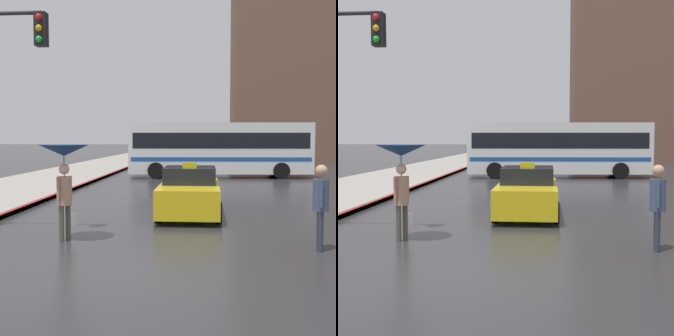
# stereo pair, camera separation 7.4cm
# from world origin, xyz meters

# --- Properties ---
(ground_plane) EXTENTS (300.00, 300.00, 0.00)m
(ground_plane) POSITION_xyz_m (0.00, 0.00, 0.00)
(ground_plane) COLOR #2D2D30
(taxi) EXTENTS (1.91, 4.20, 1.65)m
(taxi) POSITION_xyz_m (1.08, 6.62, 0.69)
(taxi) COLOR gold
(taxi) RESTS_ON ground_plane
(city_bus) EXTENTS (10.91, 3.14, 3.27)m
(city_bus) POSITION_xyz_m (2.36, 20.55, 1.82)
(city_bus) COLOR silver
(city_bus) RESTS_ON ground_plane
(pedestrian_with_umbrella) EXTENTS (1.16, 1.16, 2.25)m
(pedestrian_with_umbrella) POSITION_xyz_m (-1.69, 2.70, 1.85)
(pedestrian_with_umbrella) COLOR #4C473D
(pedestrian_with_umbrella) RESTS_ON ground_plane
(pedestrian_man) EXTENTS (0.38, 0.49, 1.85)m
(pedestrian_man) POSITION_xyz_m (4.02, 2.19, 1.12)
(pedestrian_man) COLOR #2D3347
(pedestrian_man) RESTS_ON ground_plane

